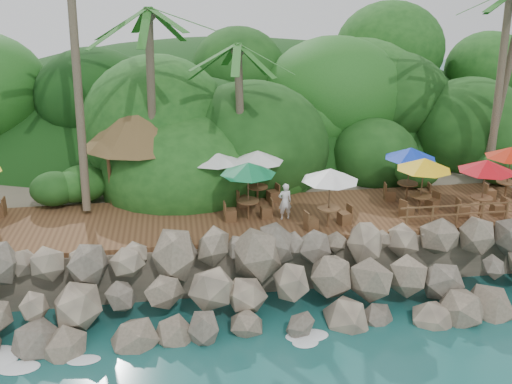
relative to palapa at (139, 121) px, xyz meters
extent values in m
plane|color=#19514F|center=(4.91, -9.66, -5.79)|extent=(140.00, 140.00, 0.00)
cube|color=gray|center=(4.91, 6.34, -4.74)|extent=(32.00, 25.20, 2.10)
ellipsoid|color=#143811|center=(4.91, 13.84, -5.79)|extent=(44.80, 28.00, 15.40)
cube|color=brown|center=(4.91, -3.66, -3.59)|extent=(26.00, 5.00, 0.20)
ellipsoid|color=white|center=(-4.09, -9.36, -5.76)|extent=(1.20, 0.80, 0.06)
ellipsoid|color=white|center=(-1.09, -9.36, -5.76)|extent=(1.20, 0.80, 0.06)
ellipsoid|color=white|center=(1.91, -9.36, -5.76)|extent=(1.20, 0.80, 0.06)
ellipsoid|color=white|center=(4.91, -9.36, -5.76)|extent=(1.20, 0.80, 0.06)
ellipsoid|color=white|center=(7.91, -9.36, -5.76)|extent=(1.20, 0.80, 0.06)
ellipsoid|color=white|center=(10.91, -9.36, -5.76)|extent=(1.20, 0.80, 0.06)
cylinder|color=brown|center=(-2.39, -1.02, 2.38)|extent=(0.36, 3.06, 11.50)
cylinder|color=brown|center=(0.63, -0.80, 0.76)|extent=(0.75, 1.36, 8.49)
ellipsoid|color=#23601E|center=(0.63, -0.80, 5.02)|extent=(6.00, 6.00, 2.40)
cylinder|color=brown|center=(4.62, -0.61, -0.02)|extent=(0.71, 1.05, 6.95)
ellipsoid|color=#23601E|center=(4.62, -0.61, 3.46)|extent=(6.00, 6.00, 2.40)
cylinder|color=brown|center=(17.16, -0.81, 2.05)|extent=(0.71, 1.56, 11.07)
cylinder|color=brown|center=(17.68, -0.44, 1.22)|extent=(0.60, 1.29, 9.42)
cylinder|color=brown|center=(-1.40, -1.40, -2.29)|extent=(0.16, 0.16, 2.40)
cylinder|color=brown|center=(1.40, -1.40, -2.29)|extent=(0.16, 0.16, 2.40)
cylinder|color=brown|center=(-1.40, 1.40, -2.29)|extent=(0.16, 0.16, 2.40)
cylinder|color=brown|center=(1.40, 1.40, -2.29)|extent=(0.16, 0.16, 2.40)
cone|color=brown|center=(0.00, 0.00, 0.01)|extent=(5.23, 5.23, 2.20)
cylinder|color=brown|center=(16.71, -3.40, -3.08)|extent=(0.09, 0.09, 0.83)
cylinder|color=brown|center=(16.71, -3.40, -2.65)|extent=(0.94, 0.94, 0.06)
cylinder|color=brown|center=(16.71, -3.40, -2.26)|extent=(0.06, 0.06, 2.46)
cone|color=red|center=(16.71, -3.40, -1.20)|extent=(2.35, 2.35, 0.50)
cube|color=brown|center=(15.93, -3.37, -3.23)|extent=(0.49, 0.49, 0.51)
cylinder|color=brown|center=(14.53, -5.07, -3.08)|extent=(0.09, 0.09, 0.83)
cylinder|color=brown|center=(14.53, -5.07, -2.65)|extent=(0.94, 0.94, 0.06)
cylinder|color=brown|center=(14.53, -5.07, -2.26)|extent=(0.06, 0.06, 2.46)
cone|color=#B80B14|center=(14.53, -5.07, -1.20)|extent=(2.35, 2.35, 0.50)
cube|color=brown|center=(13.75, -5.02, -3.23)|extent=(0.50, 0.50, 0.51)
cube|color=brown|center=(15.31, -5.12, -3.23)|extent=(0.50, 0.50, 0.51)
cylinder|color=brown|center=(4.53, -3.97, -3.08)|extent=(0.09, 0.09, 0.83)
cylinder|color=brown|center=(4.53, -3.97, -2.65)|extent=(0.94, 0.94, 0.06)
cylinder|color=brown|center=(4.53, -3.97, -2.26)|extent=(0.06, 0.06, 2.46)
cone|color=#0B6739|center=(4.53, -3.97, -1.20)|extent=(2.35, 2.35, 0.50)
cube|color=brown|center=(3.75, -4.02, -3.23)|extent=(0.50, 0.50, 0.51)
cube|color=brown|center=(5.32, -3.93, -3.23)|extent=(0.50, 0.50, 0.51)
cylinder|color=brown|center=(7.69, -5.26, -3.08)|extent=(0.09, 0.09, 0.83)
cylinder|color=brown|center=(7.69, -5.26, -2.65)|extent=(0.94, 0.94, 0.06)
cylinder|color=brown|center=(7.69, -5.26, -2.26)|extent=(0.06, 0.06, 2.46)
cone|color=white|center=(7.69, -5.26, -1.20)|extent=(2.35, 2.35, 0.50)
cube|color=brown|center=(6.93, -5.45, -3.23)|extent=(0.57, 0.57, 0.51)
cube|color=brown|center=(8.45, -5.07, -3.23)|extent=(0.57, 0.57, 0.51)
cylinder|color=brown|center=(3.33, -2.06, -3.08)|extent=(0.09, 0.09, 0.83)
cylinder|color=brown|center=(3.33, -2.06, -2.65)|extent=(0.94, 0.94, 0.06)
cylinder|color=brown|center=(3.33, -2.06, -2.26)|extent=(0.06, 0.06, 2.46)
cone|color=silver|center=(3.33, -2.06, -1.20)|extent=(2.35, 2.35, 0.50)
cube|color=brown|center=(2.55, -1.98, -3.23)|extent=(0.52, 0.52, 0.51)
cube|color=brown|center=(4.11, -2.14, -3.23)|extent=(0.52, 0.52, 0.51)
cylinder|color=brown|center=(12.10, -2.87, -3.08)|extent=(0.09, 0.09, 0.83)
cylinder|color=brown|center=(12.10, -2.87, -2.65)|extent=(0.94, 0.94, 0.06)
cylinder|color=brown|center=(12.10, -2.87, -2.26)|extent=(0.06, 0.06, 2.46)
cone|color=#0E2EB6|center=(12.10, -2.87, -1.20)|extent=(2.35, 2.35, 0.50)
cube|color=brown|center=(11.32, -2.76, -3.23)|extent=(0.53, 0.53, 0.51)
cube|color=brown|center=(12.87, -2.98, -3.23)|extent=(0.53, 0.53, 0.51)
cylinder|color=brown|center=(5.18, -2.32, -3.08)|extent=(0.09, 0.09, 0.83)
cylinder|color=brown|center=(5.18, -2.32, -2.65)|extent=(0.94, 0.94, 0.06)
cylinder|color=brown|center=(5.18, -2.32, -2.26)|extent=(0.06, 0.06, 2.46)
cone|color=white|center=(5.18, -2.32, -1.20)|extent=(2.35, 2.35, 0.50)
cube|color=brown|center=(4.43, -2.55, -3.23)|extent=(0.59, 0.59, 0.51)
cube|color=brown|center=(5.93, -2.09, -3.23)|extent=(0.59, 0.59, 0.51)
cylinder|color=brown|center=(12.03, -4.47, -3.08)|extent=(0.09, 0.09, 0.83)
cylinder|color=brown|center=(12.03, -4.47, -2.65)|extent=(0.94, 0.94, 0.06)
cylinder|color=brown|center=(12.03, -4.47, -2.26)|extent=(0.06, 0.06, 2.46)
cone|color=yellow|center=(12.03, -4.47, -1.20)|extent=(2.35, 2.35, 0.50)
cube|color=brown|center=(11.31, -4.78, -3.23)|extent=(0.62, 0.62, 0.51)
cube|color=brown|center=(12.75, -4.16, -3.23)|extent=(0.62, 0.62, 0.51)
cylinder|color=brown|center=(10.78, -6.01, -2.99)|extent=(0.10, 0.10, 1.00)
cylinder|color=brown|center=(11.88, -6.01, -2.99)|extent=(0.10, 0.10, 1.00)
cylinder|color=brown|center=(12.98, -6.01, -2.99)|extent=(0.10, 0.10, 1.00)
cylinder|color=brown|center=(14.08, -6.01, -2.99)|extent=(0.10, 0.10, 1.00)
cylinder|color=brown|center=(15.18, -6.01, -2.99)|extent=(0.10, 0.10, 1.00)
cube|color=brown|center=(13.53, -6.01, -2.54)|extent=(6.10, 0.06, 0.06)
cube|color=brown|center=(13.53, -6.01, -2.94)|extent=(6.10, 0.06, 0.06)
imported|color=white|center=(6.08, -4.19, -2.69)|extent=(0.62, 0.44, 1.61)
camera|label=1|loc=(1.63, -25.94, 6.11)|focal=39.45mm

